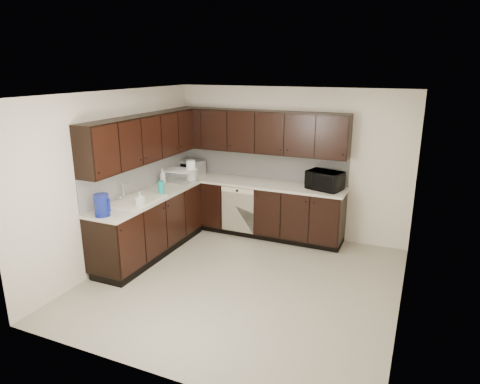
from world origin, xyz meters
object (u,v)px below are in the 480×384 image
at_px(sink, 136,205).
at_px(toaster_oven, 192,167).
at_px(microwave, 325,180).
at_px(blue_pitcher, 102,205).
at_px(storage_bin, 180,175).

xyz_separation_m(sink, toaster_oven, (-0.07, 1.77, 0.18)).
relative_size(microwave, blue_pitcher, 1.82).
xyz_separation_m(storage_bin, blue_pitcher, (0.01, -1.93, 0.05)).
bearing_deg(microwave, toaster_oven, -165.79).
bearing_deg(sink, blue_pitcher, -90.90).
bearing_deg(microwave, sink, -128.34).
bearing_deg(storage_bin, sink, -89.05).
xyz_separation_m(microwave, storage_bin, (-2.38, -0.46, -0.05)).
xyz_separation_m(toaster_oven, storage_bin, (0.05, -0.52, -0.03)).
bearing_deg(storage_bin, toaster_oven, 95.26).
distance_m(microwave, blue_pitcher, 3.37).
relative_size(sink, storage_bin, 1.70).
bearing_deg(toaster_oven, storage_bin, -67.30).
bearing_deg(blue_pitcher, storage_bin, 108.61).
height_order(toaster_oven, blue_pitcher, blue_pitcher).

